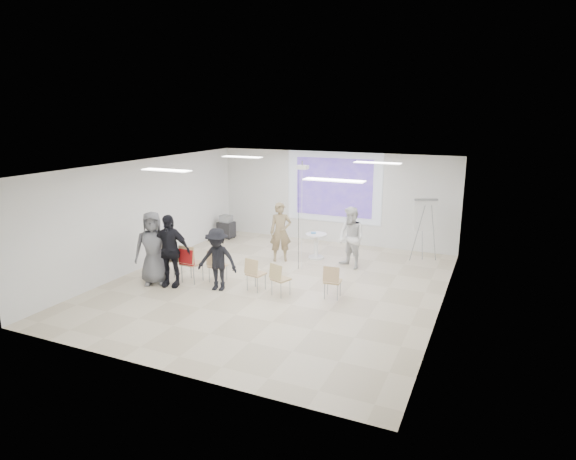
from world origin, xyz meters
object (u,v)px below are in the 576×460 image
at_px(chair_left_mid, 190,261).
at_px(audience_mid, 217,255).
at_px(flipchart_easel, 425,216).
at_px(player_left, 281,228).
at_px(chair_far_left, 168,257).
at_px(laptop, 218,264).
at_px(audience_left, 169,245).
at_px(chair_center, 254,272).
at_px(chair_right_inner, 279,277).
at_px(player_right, 351,235).
at_px(chair_right_far, 332,279).
at_px(audience_outer, 153,244).
at_px(av_cart, 226,228).
at_px(pedestal_table, 316,244).
at_px(chair_left_inner, 216,264).

relative_size(chair_left_mid, audience_mid, 0.57).
xyz_separation_m(audience_mid, flipchart_easel, (4.22, 4.46, 0.47)).
bearing_deg(player_left, chair_far_left, -159.53).
relative_size(laptop, audience_left, 0.15).
relative_size(chair_center, chair_right_inner, 1.03).
distance_m(chair_left_mid, audience_mid, 0.97).
xyz_separation_m(player_right, flipchart_easel, (1.75, 1.49, 0.40)).
xyz_separation_m(chair_center, flipchart_easel, (3.37, 4.17, 0.86)).
bearing_deg(laptop, player_right, -139.07).
distance_m(chair_right_inner, chair_right_far, 1.25).
bearing_deg(flipchart_easel, player_right, -164.56).
xyz_separation_m(player_right, audience_outer, (-4.18, -3.24, 0.09)).
distance_m(player_right, audience_outer, 5.29).
relative_size(chair_far_left, chair_left_mid, 0.92).
distance_m(chair_center, audience_mid, 0.98).
bearing_deg(chair_far_left, audience_outer, -112.24).
relative_size(player_right, chair_right_far, 2.34).
bearing_deg(av_cart, laptop, -57.96).
bearing_deg(chair_center, audience_outer, -156.93).
relative_size(audience_mid, av_cart, 2.22).
bearing_deg(audience_mid, player_right, 42.24).
bearing_deg(chair_right_inner, audience_outer, -151.39).
distance_m(pedestal_table, audience_outer, 4.77).
distance_m(player_right, audience_left, 4.90).
xyz_separation_m(chair_left_mid, chair_center, (1.77, 0.15, -0.10)).
distance_m(chair_left_mid, audience_outer, 1.00).
distance_m(pedestal_table, chair_right_inner, 3.19).
relative_size(laptop, flipchart_easel, 0.17).
bearing_deg(chair_far_left, chair_center, -24.06).
height_order(chair_left_inner, chair_right_inner, chair_left_inner).
xyz_separation_m(player_left, audience_outer, (-2.12, -3.04, 0.07)).
distance_m(chair_center, chair_right_inner, 0.69).
relative_size(player_right, flipchart_easel, 1.04).
bearing_deg(pedestal_table, chair_left_mid, -123.91).
xyz_separation_m(chair_left_mid, av_cart, (-1.48, 4.23, -0.22)).
bearing_deg(chair_left_mid, audience_left, -129.07).
height_order(player_right, chair_far_left, player_right).
relative_size(pedestal_table, chair_far_left, 0.89).
relative_size(player_left, chair_far_left, 2.15).
bearing_deg(player_left, chair_right_inner, -94.89).
bearing_deg(audience_left, chair_right_far, -1.63).
bearing_deg(laptop, chair_right_inner, 170.55).
xyz_separation_m(chair_right_inner, laptop, (-1.86, 0.30, -0.02)).
relative_size(pedestal_table, chair_right_inner, 1.01).
bearing_deg(audience_mid, audience_outer, -179.21).
xyz_separation_m(player_right, audience_mid, (-2.47, -2.97, -0.07)).
relative_size(chair_left_inner, laptop, 2.73).
height_order(player_left, chair_center, player_left).
relative_size(audience_outer, av_cart, 2.63).
relative_size(laptop, audience_outer, 0.15).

